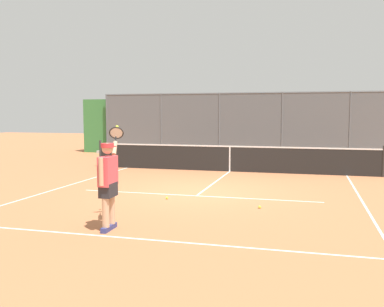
# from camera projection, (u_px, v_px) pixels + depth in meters

# --- Properties ---
(ground_plane) EXTENTS (60.00, 60.00, 0.00)m
(ground_plane) POSITION_uv_depth(u_px,v_px,m) (201.00, 192.00, 11.79)
(ground_plane) COLOR #B76B42
(court_line_markings) EXTENTS (8.27, 8.94, 0.01)m
(court_line_markings) POSITION_uv_depth(u_px,v_px,m) (193.00, 198.00, 10.95)
(court_line_markings) COLOR white
(court_line_markings) RESTS_ON ground
(fence_backdrop) EXTENTS (18.38, 1.37, 3.17)m
(fence_backdrop) POSITION_uv_depth(u_px,v_px,m) (252.00, 127.00, 21.73)
(fence_backdrop) COLOR #565B60
(fence_backdrop) RESTS_ON ground
(tennis_net) EXTENTS (10.63, 0.09, 1.07)m
(tennis_net) POSITION_uv_depth(u_px,v_px,m) (230.00, 158.00, 15.95)
(tennis_net) COLOR #2D2D2D
(tennis_net) RESTS_ON ground
(tennis_player) EXTENTS (0.50, 1.36, 1.91)m
(tennis_player) POSITION_uv_depth(u_px,v_px,m) (108.00, 179.00, 7.92)
(tennis_player) COLOR navy
(tennis_player) RESTS_ON ground
(tennis_ball_mid_court) EXTENTS (0.07, 0.07, 0.07)m
(tennis_ball_mid_court) POSITION_uv_depth(u_px,v_px,m) (167.00, 198.00, 10.84)
(tennis_ball_mid_court) COLOR #C1D138
(tennis_ball_mid_court) RESTS_ON ground
(tennis_ball_near_net) EXTENTS (0.07, 0.07, 0.07)m
(tennis_ball_near_net) POSITION_uv_depth(u_px,v_px,m) (260.00, 207.00, 9.79)
(tennis_ball_near_net) COLOR #C1D138
(tennis_ball_near_net) RESTS_ON ground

